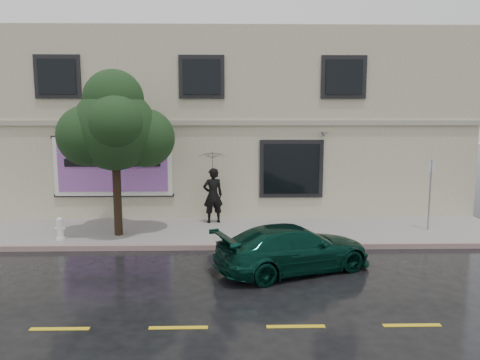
{
  "coord_description": "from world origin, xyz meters",
  "views": [
    {
      "loc": [
        0.97,
        -11.75,
        4.0
      ],
      "look_at": [
        1.28,
        2.2,
        1.95
      ],
      "focal_mm": 35.0,
      "sensor_mm": 36.0,
      "label": 1
    }
  ],
  "objects_px": {
    "pedestrian": "(213,195)",
    "car": "(294,248)",
    "fire_hydrant": "(60,229)",
    "street_tree": "(115,130)"
  },
  "relations": [
    {
      "from": "pedestrian",
      "to": "street_tree",
      "type": "relative_size",
      "value": 0.42
    },
    {
      "from": "pedestrian",
      "to": "car",
      "type": "bearing_deg",
      "value": 98.86
    },
    {
      "from": "street_tree",
      "to": "fire_hydrant",
      "type": "bearing_deg",
      "value": -161.25
    },
    {
      "from": "street_tree",
      "to": "fire_hydrant",
      "type": "height_order",
      "value": "street_tree"
    },
    {
      "from": "car",
      "to": "pedestrian",
      "type": "relative_size",
      "value": 2.1
    },
    {
      "from": "car",
      "to": "pedestrian",
      "type": "distance_m",
      "value": 5.16
    },
    {
      "from": "car",
      "to": "pedestrian",
      "type": "height_order",
      "value": "pedestrian"
    },
    {
      "from": "pedestrian",
      "to": "fire_hydrant",
      "type": "relative_size",
      "value": 2.74
    },
    {
      "from": "street_tree",
      "to": "fire_hydrant",
      "type": "relative_size",
      "value": 6.55
    },
    {
      "from": "fire_hydrant",
      "to": "street_tree",
      "type": "bearing_deg",
      "value": 43.19
    }
  ]
}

